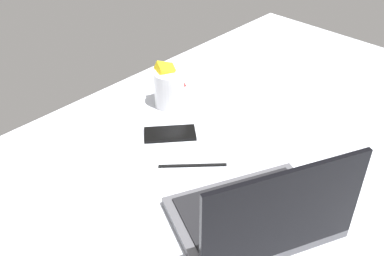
{
  "coord_description": "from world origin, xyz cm",
  "views": [
    {
      "loc": [
        70.04,
        34.81,
        89.95
      ],
      "look_at": [
        3.31,
        -28.89,
        24.0
      ],
      "focal_mm": 41.36,
      "sensor_mm": 36.0,
      "label": 1
    }
  ],
  "objects": [
    {
      "name": "snack_cup",
      "position": [
        -7.1,
        -48.1,
        23.78
      ],
      "size": [
        9.25,
        9.57,
        13.55
      ],
      "color": "silver",
      "rests_on": "bed_mattress"
    },
    {
      "name": "laptop",
      "position": [
        14.49,
        0.93,
        22.41
      ],
      "size": [
        39.61,
        34.74,
        23.0
      ],
      "rotation": [
        0.0,
        0.0,
        -0.43
      ],
      "color": "#4C4C51",
      "rests_on": "bed_mattress"
    },
    {
      "name": "cell_phone",
      "position": [
        3.76,
        -36.79,
        18.4
      ],
      "size": [
        15.07,
        14.25,
        0.8
      ],
      "primitive_type": "cube",
      "rotation": [
        0.0,
        0.0,
        4.01
      ],
      "color": "black",
      "rests_on": "bed_mattress"
    },
    {
      "name": "charger_cable",
      "position": [
        9.09,
        -23.16,
        18.3
      ],
      "size": [
        12.65,
        12.24,
        0.6
      ],
      "primitive_type": "cube",
      "rotation": [
        0.0,
        0.0,
        -0.77
      ],
      "color": "black",
      "rests_on": "bed_mattress"
    },
    {
      "name": "bed_mattress",
      "position": [
        0.0,
        0.0,
        9.0
      ],
      "size": [
        180.0,
        140.0,
        18.0
      ],
      "primitive_type": "cube",
      "color": "#B7BCC6",
      "rests_on": "ground"
    }
  ]
}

